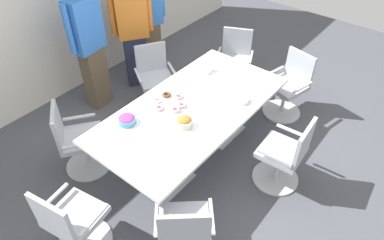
# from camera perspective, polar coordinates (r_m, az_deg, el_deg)

# --- Properties ---
(ground_plane) EXTENTS (10.00, 10.00, 0.01)m
(ground_plane) POSITION_cam_1_polar(r_m,az_deg,el_deg) (4.47, 0.00, -5.39)
(ground_plane) COLOR #4C4F56
(conference_table) EXTENTS (2.40, 1.20, 0.75)m
(conference_table) POSITION_cam_1_polar(r_m,az_deg,el_deg) (4.04, 0.00, 0.81)
(conference_table) COLOR white
(conference_table) RESTS_ON ground
(office_chair_0) EXTENTS (0.74, 0.74, 0.91)m
(office_chair_0) POSITION_cam_1_polar(r_m,az_deg,el_deg) (5.02, -6.07, 6.47)
(office_chair_0) COLOR silver
(office_chair_0) RESTS_ON ground
(office_chair_1) EXTENTS (0.76, 0.76, 0.91)m
(office_chair_1) POSITION_cam_1_polar(r_m,az_deg,el_deg) (4.23, -18.25, -3.53)
(office_chair_1) COLOR silver
(office_chair_1) RESTS_ON ground
(office_chair_2) EXTENTS (0.63, 0.63, 0.91)m
(office_chair_2) POSITION_cam_1_polar(r_m,az_deg,el_deg) (3.52, -18.97, -15.82)
(office_chair_2) COLOR silver
(office_chair_2) RESTS_ON ground
(office_chair_3) EXTENTS (0.76, 0.76, 0.91)m
(office_chair_3) POSITION_cam_1_polar(r_m,az_deg,el_deg) (3.29, -1.24, -18.12)
(office_chair_3) COLOR silver
(office_chair_3) RESTS_ON ground
(office_chair_4) EXTENTS (0.58, 0.58, 0.91)m
(office_chair_4) POSITION_cam_1_polar(r_m,az_deg,el_deg) (3.99, 15.03, -5.84)
(office_chair_4) COLOR silver
(office_chair_4) RESTS_ON ground
(office_chair_5) EXTENTS (0.65, 0.65, 0.91)m
(office_chair_5) POSITION_cam_1_polar(r_m,az_deg,el_deg) (5.03, 15.55, 5.09)
(office_chair_5) COLOR silver
(office_chair_5) RESTS_ON ground
(office_chair_6) EXTENTS (0.72, 0.72, 0.91)m
(office_chair_6) POSITION_cam_1_polar(r_m,az_deg,el_deg) (5.42, 6.95, 9.21)
(office_chair_6) COLOR silver
(office_chair_6) RESTS_ON ground
(person_standing_0) EXTENTS (0.62, 0.28, 1.89)m
(person_standing_0) POSITION_cam_1_polar(r_m,az_deg,el_deg) (4.89, -16.59, 12.07)
(person_standing_0) COLOR brown
(person_standing_0) RESTS_ON ground
(person_standing_1) EXTENTS (0.55, 0.43, 1.70)m
(person_standing_1) POSITION_cam_1_polar(r_m,az_deg,el_deg) (5.30, -9.66, 14.11)
(person_standing_1) COLOR #232842
(person_standing_1) RESTS_ON ground
(person_standing_2) EXTENTS (0.61, 0.34, 1.84)m
(person_standing_2) POSITION_cam_1_polar(r_m,az_deg,el_deg) (5.47, -7.34, 16.18)
(person_standing_2) COLOR brown
(person_standing_2) RESTS_ON ground
(snack_bowl_candy_mix) EXTENTS (0.20, 0.20, 0.09)m
(snack_bowl_candy_mix) POSITION_cam_1_polar(r_m,az_deg,el_deg) (3.78, -10.66, 0.07)
(snack_bowl_candy_mix) COLOR #4C9EC6
(snack_bowl_candy_mix) RESTS_ON conference_table
(snack_bowl_pretzels) EXTENTS (0.17, 0.17, 0.12)m
(snack_bowl_pretzels) POSITION_cam_1_polar(r_m,az_deg,el_deg) (3.67, -1.28, -0.26)
(snack_bowl_pretzels) COLOR beige
(snack_bowl_pretzels) RESTS_ON conference_table
(donut_platter) EXTENTS (0.40, 0.39, 0.04)m
(donut_platter) POSITION_cam_1_polar(r_m,az_deg,el_deg) (3.99, -3.66, 2.82)
(donut_platter) COLOR white
(donut_platter) RESTS_ON conference_table
(plate_stack) EXTENTS (0.19, 0.19, 0.05)m
(plate_stack) POSITION_cam_1_polar(r_m,az_deg,el_deg) (4.06, 8.01, 3.29)
(plate_stack) COLOR white
(plate_stack) RESTS_ON conference_table
(napkin_pile) EXTENTS (0.15, 0.15, 0.07)m
(napkin_pile) POSITION_cam_1_polar(r_m,az_deg,el_deg) (4.54, 2.36, 8.33)
(napkin_pile) COLOR white
(napkin_pile) RESTS_ON conference_table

